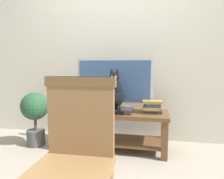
# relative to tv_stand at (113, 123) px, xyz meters

# --- Properties ---
(ground_plane) EXTENTS (12.00, 12.00, 0.00)m
(ground_plane) POSITION_rel_tv_stand_xyz_m (-0.01, -0.63, -0.32)
(ground_plane) COLOR gray
(back_wall) EXTENTS (7.00, 0.12, 2.80)m
(back_wall) POSITION_rel_tv_stand_xyz_m (-0.01, 0.49, 1.08)
(back_wall) COLOR beige
(back_wall) RESTS_ON ground
(tv_stand) EXTENTS (1.32, 0.51, 0.47)m
(tv_stand) POSITION_rel_tv_stand_xyz_m (0.00, 0.00, 0.00)
(tv_stand) COLOR brown
(tv_stand) RESTS_ON ground
(tv) EXTENTS (0.94, 0.20, 0.63)m
(tv) POSITION_rel_tv_stand_xyz_m (0.00, 0.08, 0.48)
(tv) COLOR #B7B7BC
(tv) RESTS_ON tv_stand
(media_box) EXTENTS (0.40, 0.24, 0.05)m
(media_box) POSITION_rel_tv_stand_xyz_m (0.05, -0.08, 0.17)
(media_box) COLOR #2D2D30
(media_box) RESTS_ON tv_stand
(cat) EXTENTS (0.19, 0.32, 0.46)m
(cat) POSITION_rel_tv_stand_xyz_m (0.05, -0.09, 0.37)
(cat) COLOR black
(cat) RESTS_ON media_box
(wooden_chair) EXTENTS (0.45, 0.46, 0.95)m
(wooden_chair) POSITION_rel_tv_stand_xyz_m (0.08, -1.39, 0.22)
(wooden_chair) COLOR olive
(wooden_chair) RESTS_ON ground
(book_stack) EXTENTS (0.23, 0.20, 0.14)m
(book_stack) POSITION_rel_tv_stand_xyz_m (0.46, -0.02, 0.21)
(book_stack) COLOR #2D2D33
(book_stack) RESTS_ON tv_stand
(potted_plant) EXTENTS (0.35, 0.35, 0.68)m
(potted_plant) POSITION_rel_tv_stand_xyz_m (-0.98, -0.11, 0.10)
(potted_plant) COLOR #47474C
(potted_plant) RESTS_ON ground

